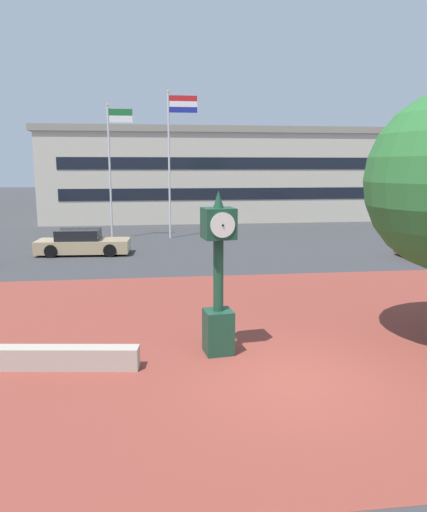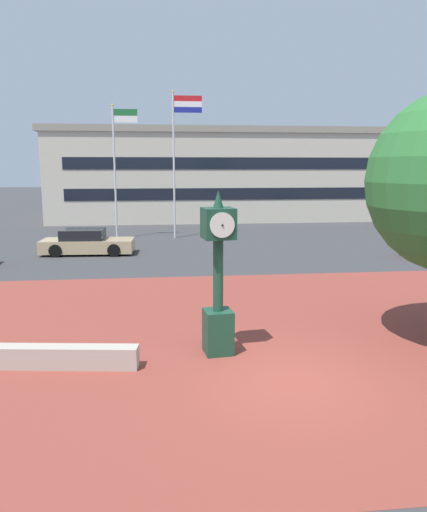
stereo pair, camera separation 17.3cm
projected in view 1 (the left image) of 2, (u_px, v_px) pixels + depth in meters
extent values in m
plane|color=#38383A|center=(295.00, 380.00, 10.33)|extent=(200.00, 200.00, 0.00)
cube|color=brown|center=(262.00, 332.00, 13.27)|extent=(44.00, 14.03, 0.01)
cube|color=#ADA393|center=(66.00, 358.00, 10.85)|extent=(3.22, 0.81, 0.50)
cube|color=#19422D|center=(218.00, 332.00, 11.72)|extent=(0.72, 0.72, 1.06)
cylinder|color=#19422D|center=(218.00, 275.00, 11.47)|extent=(0.24, 0.24, 1.72)
cube|color=#19422D|center=(218.00, 223.00, 11.25)|extent=(0.79, 0.79, 0.71)
cylinder|color=silver|center=(214.00, 222.00, 11.60)|extent=(0.57, 0.10, 0.57)
sphere|color=black|center=(214.00, 221.00, 11.62)|extent=(0.05, 0.05, 0.05)
cylinder|color=silver|center=(223.00, 225.00, 10.90)|extent=(0.57, 0.10, 0.57)
sphere|color=black|center=(223.00, 225.00, 10.88)|extent=(0.05, 0.05, 0.05)
cone|color=#19422D|center=(218.00, 199.00, 11.15)|extent=(0.25, 0.25, 0.40)
cube|color=tan|center=(84.00, 246.00, 24.89)|extent=(4.69, 1.99, 0.64)
cube|color=black|center=(78.00, 235.00, 24.77)|extent=(2.19, 1.61, 0.56)
cylinder|color=black|center=(114.00, 245.00, 25.81)|extent=(0.65, 0.26, 0.64)
cylinder|color=black|center=(110.00, 251.00, 24.22)|extent=(0.65, 0.26, 0.64)
cylinder|color=black|center=(59.00, 246.00, 25.60)|extent=(0.65, 0.26, 0.64)
cylinder|color=black|center=(51.00, 251.00, 24.02)|extent=(0.65, 0.26, 0.64)
cylinder|color=black|center=(409.00, 248.00, 24.87)|extent=(0.65, 0.24, 0.64)
cylinder|color=black|center=(426.00, 254.00, 23.25)|extent=(0.65, 0.24, 0.64)
cylinder|color=silver|center=(110.00, 174.00, 29.48)|extent=(0.12, 0.12, 7.89)
sphere|color=gold|center=(107.00, 105.00, 28.76)|extent=(0.14, 0.14, 0.14)
cube|color=#19662D|center=(121.00, 112.00, 28.92)|extent=(1.38, 0.02, 0.39)
cube|color=white|center=(121.00, 119.00, 28.99)|extent=(1.38, 0.02, 0.39)
cylinder|color=silver|center=(169.00, 167.00, 29.85)|extent=(0.12, 0.12, 8.71)
sphere|color=gold|center=(168.00, 91.00, 29.05)|extent=(0.14, 0.14, 0.14)
cube|color=red|center=(183.00, 98.00, 29.23)|extent=(1.67, 0.02, 0.33)
cube|color=white|center=(183.00, 104.00, 29.29)|extent=(1.67, 0.02, 0.33)
cube|color=navy|center=(183.00, 110.00, 29.35)|extent=(1.67, 0.02, 0.33)
cube|color=beige|center=(233.00, 177.00, 44.98)|extent=(31.93, 14.67, 6.94)
cube|color=gray|center=(234.00, 135.00, 44.31)|extent=(32.57, 14.96, 0.50)
cube|color=black|center=(249.00, 194.00, 38.01)|extent=(28.74, 0.04, 0.90)
cube|color=black|center=(250.00, 163.00, 37.59)|extent=(28.74, 0.04, 0.90)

